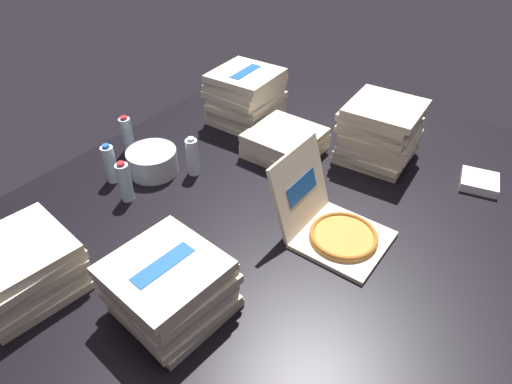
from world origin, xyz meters
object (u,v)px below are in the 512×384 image
pizza_stack_right_mid (170,287)px  pizza_stack_left_near (245,97)px  pizza_stack_right_far (23,268)px  ice_bucket (152,162)px  water_bottle_2 (125,182)px  napkin_pile (479,182)px  water_bottle_1 (127,135)px  open_pizza_box (332,224)px  water_bottle_0 (193,157)px  water_bottle_3 (110,164)px  pizza_stack_center_near (380,132)px  pizza_stack_left_mid (285,143)px

pizza_stack_right_mid → pizza_stack_left_near: size_ratio=1.05×
pizza_stack_right_mid → pizza_stack_right_far: size_ratio=1.00×
pizza_stack_left_near → ice_bucket: bearing=175.1°
water_bottle_2 → napkin_pile: bearing=-50.0°
napkin_pile → water_bottle_1: bearing=116.4°
open_pizza_box → water_bottle_1: bearing=92.9°
water_bottle_0 → water_bottle_1: (-0.05, 0.44, 0.00)m
pizza_stack_right_far → water_bottle_0: (0.95, 0.00, -0.01)m
pizza_stack_left_near → pizza_stack_right_far: bearing=-175.4°
water_bottle_2 → open_pizza_box: bearing=-68.7°
water_bottle_0 → pizza_stack_left_near: bearing=11.2°
water_bottle_1 → water_bottle_3: (-0.24, -0.15, 0.00)m
pizza_stack_right_far → water_bottle_3: (0.65, 0.30, -0.01)m
pizza_stack_center_near → pizza_stack_right_far: (-1.66, 0.70, -0.05)m
pizza_stack_right_mid → pizza_stack_center_near: pizza_stack_center_near is taller
water_bottle_3 → napkin_pile: size_ratio=1.22×
water_bottle_3 → water_bottle_1: bearing=32.2°
water_bottle_1 → water_bottle_3: size_ratio=1.00×
water_bottle_0 → water_bottle_2: 0.37m
pizza_stack_right_mid → pizza_stack_center_near: size_ratio=1.00×
pizza_stack_left_near → napkin_pile: bearing=-82.6°
pizza_stack_right_mid → pizza_stack_center_near: 1.41m
napkin_pile → ice_bucket: bearing=122.4°
pizza_stack_left_mid → napkin_pile: (0.35, -0.96, -0.05)m
pizza_stack_right_mid → ice_bucket: size_ratio=1.62×
pizza_stack_left_near → water_bottle_1: 0.74m
pizza_stack_left_near → water_bottle_0: bearing=-168.8°
pizza_stack_center_near → pizza_stack_right_far: bearing=157.0°
water_bottle_1 → pizza_stack_left_near: bearing=-26.1°
pizza_stack_left_mid → pizza_stack_right_mid: bearing=-167.5°
pizza_stack_left_mid → water_bottle_0: bearing=146.7°
pizza_stack_center_near → pizza_stack_right_far: size_ratio=1.00×
pizza_stack_right_far → water_bottle_2: pizza_stack_right_far is taller
pizza_stack_center_near → pizza_stack_right_far: 1.80m
water_bottle_2 → pizza_stack_center_near: bearing=-37.7°
pizza_stack_right_mid → pizza_stack_center_near: bearing=-7.1°
pizza_stack_left_near → water_bottle_2: (-0.96, -0.01, -0.06)m
pizza_stack_right_far → water_bottle_2: size_ratio=1.96×
pizza_stack_left_mid → water_bottle_3: 0.93m
pizza_stack_center_near → ice_bucket: (-0.83, 0.89, -0.10)m
open_pizza_box → ice_bucket: size_ratio=1.82×
water_bottle_3 → water_bottle_0: bearing=-44.6°
pizza_stack_center_near → napkin_pile: 0.56m
water_bottle_2 → water_bottle_3: size_ratio=1.00×
water_bottle_0 → napkin_pile: (0.78, -1.24, -0.08)m
open_pizza_box → pizza_stack_center_near: (0.70, 0.11, 0.10)m
pizza_stack_left_near → water_bottle_0: pizza_stack_left_near is taller
pizza_stack_right_far → pizza_stack_left_near: size_ratio=1.05×
pizza_stack_left_mid → napkin_pile: size_ratio=2.17×
water_bottle_2 → water_bottle_3: bearing=72.2°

